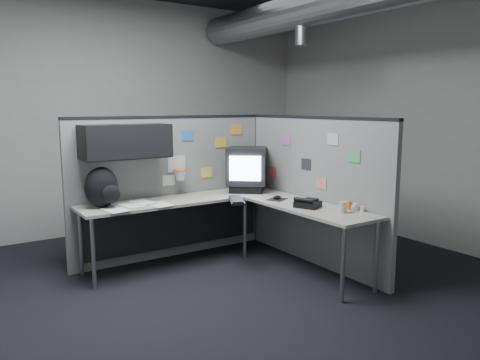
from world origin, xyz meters
TOP-DOWN VIEW (x-y plane):
  - room at (0.56, 0.00)m, footprint 5.62×5.62m
  - partition_back at (-0.25, 1.23)m, footprint 2.44×0.42m
  - partition_right at (1.10, 0.22)m, footprint 0.07×2.23m
  - desk at (0.15, 0.70)m, footprint 2.31×2.11m
  - monitor at (0.74, 0.98)m, footprint 0.64×0.64m
  - keyboard at (0.28, 0.51)m, footprint 0.31×0.42m
  - mouse at (0.72, 0.37)m, footprint 0.26×0.24m
  - phone at (0.73, -0.12)m, footprint 0.28×0.29m
  - bottles at (1.00, -0.49)m, footprint 0.13×0.18m
  - cup at (0.84, -0.49)m, footprint 0.09×0.09m
  - papers at (-0.67, 0.89)m, footprint 0.71×0.50m
  - backpack at (-0.99, 1.00)m, footprint 0.35×0.32m

SIDE VIEW (x-z plane):
  - desk at x=0.15m, z-range 0.25..0.98m
  - papers at x=-0.67m, z-range 0.73..0.74m
  - mouse at x=0.72m, z-range 0.72..0.77m
  - keyboard at x=0.28m, z-range 0.73..0.76m
  - bottles at x=1.00m, z-range 0.72..0.80m
  - phone at x=0.73m, z-range 0.72..0.82m
  - cup at x=0.84m, z-range 0.73..0.84m
  - partition_right at x=1.10m, z-range 0.00..1.63m
  - backpack at x=-0.99m, z-range 0.72..1.14m
  - partition_back at x=-0.25m, z-range 0.18..1.81m
  - monitor at x=0.74m, z-range 0.74..1.26m
  - room at x=0.56m, z-range 0.49..3.71m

